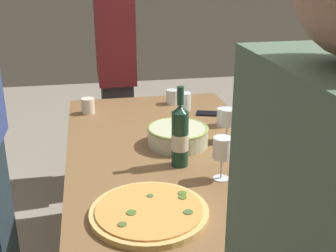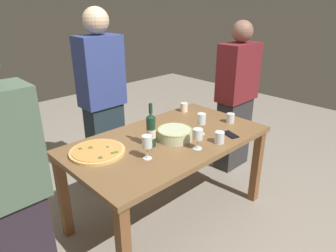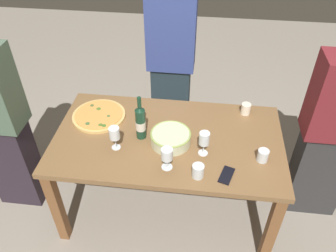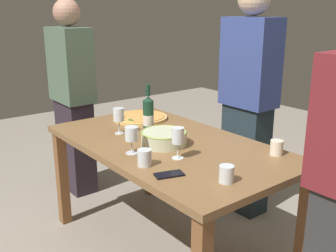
% 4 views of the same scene
% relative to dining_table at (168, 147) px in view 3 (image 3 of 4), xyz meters
% --- Properties ---
extents(ground_plane, '(8.00, 8.00, 0.00)m').
position_rel_dining_table_xyz_m(ground_plane, '(0.00, 0.00, -0.66)').
color(ground_plane, gray).
extents(dining_table, '(1.60, 0.90, 0.75)m').
position_rel_dining_table_xyz_m(dining_table, '(0.00, 0.00, 0.00)').
color(dining_table, brown).
rests_on(dining_table, ground).
extents(pizza, '(0.40, 0.40, 0.03)m').
position_rel_dining_table_xyz_m(pizza, '(-0.54, 0.17, 0.11)').
color(pizza, '#E0B668').
rests_on(pizza, dining_table).
extents(serving_bowl, '(0.28, 0.28, 0.09)m').
position_rel_dining_table_xyz_m(serving_bowl, '(0.02, -0.05, 0.14)').
color(serving_bowl, beige).
rests_on(serving_bowl, dining_table).
extents(wine_bottle, '(0.07, 0.07, 0.33)m').
position_rel_dining_table_xyz_m(wine_bottle, '(-0.19, -0.01, 0.22)').
color(wine_bottle, '#183B27').
rests_on(wine_bottle, dining_table).
extents(wine_glass_near_pizza, '(0.07, 0.07, 0.17)m').
position_rel_dining_table_xyz_m(wine_glass_near_pizza, '(-0.34, -0.15, 0.21)').
color(wine_glass_near_pizza, white).
rests_on(wine_glass_near_pizza, dining_table).
extents(wine_glass_by_bottle, '(0.07, 0.07, 0.16)m').
position_rel_dining_table_xyz_m(wine_glass_by_bottle, '(0.03, -0.28, 0.20)').
color(wine_glass_by_bottle, white).
rests_on(wine_glass_by_bottle, dining_table).
extents(wine_glass_far_left, '(0.07, 0.07, 0.18)m').
position_rel_dining_table_xyz_m(wine_glass_far_left, '(0.25, -0.13, 0.22)').
color(wine_glass_far_left, white).
rests_on(wine_glass_far_left, dining_table).
extents(cup_amber, '(0.07, 0.07, 0.08)m').
position_rel_dining_table_xyz_m(cup_amber, '(0.63, -0.14, 0.13)').
color(cup_amber, white).
rests_on(cup_amber, dining_table).
extents(cup_ceramic, '(0.07, 0.07, 0.08)m').
position_rel_dining_table_xyz_m(cup_ceramic, '(0.55, 0.34, 0.14)').
color(cup_ceramic, '#F6E8CF').
rests_on(cup_ceramic, dining_table).
extents(cup_spare, '(0.08, 0.08, 0.09)m').
position_rel_dining_table_xyz_m(cup_spare, '(0.23, -0.33, 0.14)').
color(cup_spare, white).
rests_on(cup_spare, dining_table).
extents(cell_phone, '(0.11, 0.16, 0.01)m').
position_rel_dining_table_xyz_m(cell_phone, '(0.40, -0.31, 0.10)').
color(cell_phone, black).
rests_on(cell_phone, dining_table).
extents(person_host, '(0.40, 0.24, 1.72)m').
position_rel_dining_table_xyz_m(person_host, '(-0.07, 0.82, 0.22)').
color(person_host, '#202F36').
rests_on(person_host, ground).
extents(person_guest_right, '(0.46, 0.24, 1.59)m').
position_rel_dining_table_xyz_m(person_guest_right, '(1.15, 0.15, 0.14)').
color(person_guest_right, '#313132').
rests_on(person_guest_right, ground).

